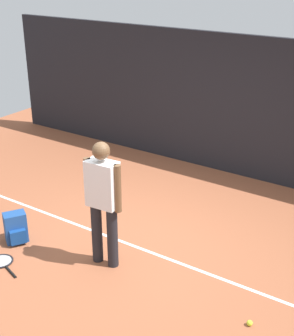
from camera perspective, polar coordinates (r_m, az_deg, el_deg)
The scene contains 7 objects.
ground_plane at distance 6.93m, azimuth -1.85°, elevation -8.71°, with size 12.00×12.00×0.00m, color #9E5638.
back_fence at distance 8.80m, azimuth 9.49°, elevation 7.28°, with size 10.00×0.10×2.52m, color black.
court_line at distance 6.88m, azimuth -2.17°, elevation -8.94°, with size 9.00×0.05×0.00m, color white.
tennis_player at distance 6.04m, azimuth -5.20°, elevation -3.46°, with size 0.53×0.25×1.70m.
tennis_racket at distance 6.77m, azimuth -16.74°, elevation -10.58°, with size 0.64×0.41×0.03m.
backpack at distance 7.07m, azimuth -15.19°, elevation -6.88°, with size 0.37×0.37×0.44m.
tennis_ball_near_player at distance 5.67m, azimuth 12.00°, elevation -17.44°, with size 0.07×0.07×0.07m, color #CCE033.
Camera 1 is at (3.41, -4.73, 3.74)m, focal length 51.71 mm.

